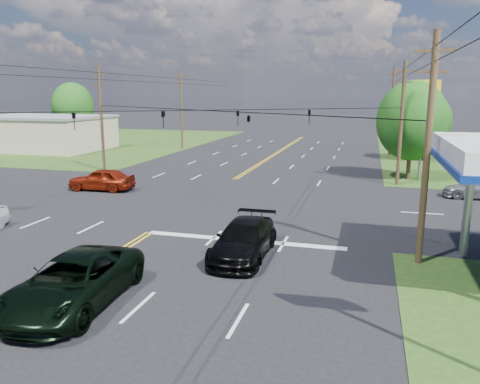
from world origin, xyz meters
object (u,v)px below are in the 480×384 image
(pole_se, at_px, (428,148))
(pole_right_far, at_px, (392,110))
(tree_right_a, at_px, (412,121))
(tree_right_b, at_px, (427,121))
(tree_far_l, at_px, (73,106))
(retail_nw, at_px, (41,134))
(pickup_dkgreen, at_px, (74,282))
(suv_black, at_px, (244,239))
(pole_ne, at_px, (401,122))
(pole_left_far, at_px, (181,108))
(pole_nw, at_px, (101,118))

(pole_se, xyz_separation_m, pole_right_far, (0.00, 37.00, 0.25))
(tree_right_a, relative_size, tree_right_b, 1.15)
(tree_far_l, bearing_deg, pole_se, -42.34)
(retail_nw, bearing_deg, pickup_dkgreen, -50.78)
(tree_right_a, relative_size, pickup_dkgreen, 1.34)
(tree_right_a, height_order, suv_black, tree_right_a)
(pole_se, distance_m, pole_ne, 18.00)
(retail_nw, height_order, pole_left_far, pole_left_far)
(pole_left_far, height_order, tree_right_a, pole_left_far)
(pole_se, height_order, tree_far_l, pole_se)
(tree_right_b, relative_size, suv_black, 1.31)
(suv_black, bearing_deg, tree_far_l, 131.35)
(retail_nw, xyz_separation_m, tree_right_a, (44.00, -10.00, 2.87))
(tree_far_l, bearing_deg, pole_right_far, -5.08)
(pole_se, height_order, pole_nw, same)
(pole_ne, relative_size, tree_right_a, 1.16)
(pole_nw, relative_size, tree_far_l, 1.09)
(retail_nw, bearing_deg, tree_right_a, -12.80)
(pole_nw, bearing_deg, suv_black, -45.84)
(retail_nw, distance_m, tree_right_a, 45.21)
(tree_right_a, xyz_separation_m, tree_far_l, (-46.00, 20.00, 0.33))
(pole_ne, relative_size, tree_far_l, 1.09)
(pole_ne, distance_m, tree_right_b, 15.42)
(pole_right_far, height_order, suv_black, pole_right_far)
(retail_nw, relative_size, pole_left_far, 1.60)
(pole_right_far, xyz_separation_m, pickup_dkgreen, (-11.67, -44.39, -4.32))
(pickup_dkgreen, bearing_deg, tree_right_b, 66.05)
(tree_right_b, distance_m, tree_far_l, 49.17)
(pole_right_far, xyz_separation_m, tree_right_a, (1.00, -16.00, -0.30))
(pole_left_far, relative_size, pickup_dkgreen, 1.64)
(pole_nw, bearing_deg, pole_ne, 0.00)
(retail_nw, height_order, tree_right_a, tree_right_a)
(tree_far_l, distance_m, suv_black, 56.71)
(tree_far_l, relative_size, pickup_dkgreen, 1.43)
(pole_left_far, bearing_deg, retail_nw, -160.56)
(tree_right_b, bearing_deg, pole_se, -96.05)
(tree_right_b, bearing_deg, pole_nw, -153.05)
(pole_ne, relative_size, pole_left_far, 0.95)
(tree_right_a, bearing_deg, pole_left_far, 149.35)
(pole_ne, distance_m, tree_right_a, 3.16)
(pole_nw, bearing_deg, tree_right_a, 6.34)
(pole_right_far, bearing_deg, suv_black, -100.92)
(pole_right_far, bearing_deg, retail_nw, -172.06)
(retail_nw, height_order, suv_black, retail_nw)
(pole_ne, xyz_separation_m, tree_right_a, (1.00, 3.00, -0.05))
(retail_nw, relative_size, pickup_dkgreen, 2.62)
(pole_nw, relative_size, tree_right_b, 1.34)
(pole_ne, xyz_separation_m, tree_far_l, (-45.00, 23.00, 0.28))
(pole_left_far, relative_size, tree_far_l, 1.15)
(retail_nw, xyz_separation_m, pole_se, (43.00, -31.00, 2.92))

